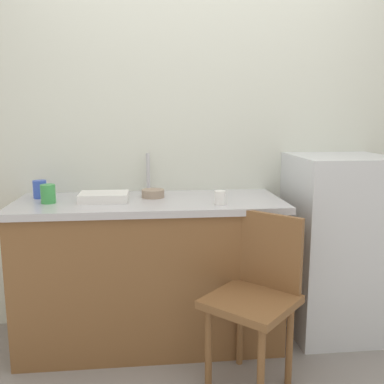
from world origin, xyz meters
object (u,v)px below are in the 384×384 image
Objects in this scene: cup_blue at (40,189)px; cup_green at (48,194)px; chair at (257,292)px; cup_white at (220,198)px; refrigerator at (337,245)px; dish_tray at (104,197)px; terracotta_bowl at (153,193)px.

cup_blue and cup_green have the same top height.
chair is 8.32× the size of cup_green.
chair is 11.37× the size of cup_white.
refrigerator reaches higher than chair.
dish_tray is (-0.80, 0.48, 0.42)m from chair.
terracotta_bowl is 1.76× the size of cup_white.
cup_blue is at bearing 160.77° from dish_tray.
chair is 3.18× the size of dish_tray.
terracotta_bowl is at bearing 145.90° from cup_white.
refrigerator is 4.09× the size of dish_tray.
dish_tray is 0.31m from cup_green.
terracotta_bowl is at bearing 176.81° from chair.
cup_white is at bearing -34.10° from terracotta_bowl.
cup_blue is 0.18m from cup_green.
cup_blue is at bearing 163.97° from cup_white.
cup_green is at bearing -157.87° from chair.
refrigerator is 8.31× the size of terracotta_bowl.
cup_green is at bearing -169.75° from terracotta_bowl.
terracotta_bowl is (-1.17, 0.06, 0.35)m from refrigerator.
chair is at bearing -47.54° from terracotta_bowl.
refrigerator is at bearing -3.38° from cup_blue.
cup_white is 0.98m from cup_green.
cup_green is (-0.60, -0.11, 0.03)m from terracotta_bowl.
cup_green reaches higher than cup_white.
cup_green is (-0.31, -0.02, 0.03)m from dish_tray.
refrigerator is 0.83m from chair.
terracotta_bowl is (0.29, 0.09, -0.00)m from dish_tray.
dish_tray is at bearing -163.24° from terracotta_bowl.
cup_white is (-0.80, -0.19, 0.36)m from refrigerator.
terracotta_bowl is 0.68m from cup_blue.
dish_tray is at bearing -19.23° from cup_blue.
cup_white is at bearing -16.03° from cup_blue.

